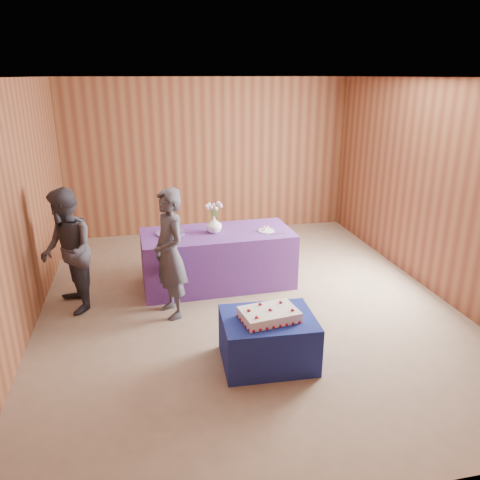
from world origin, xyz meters
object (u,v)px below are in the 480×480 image
object	(u,v)px
cake_table	(268,340)
vase	(214,225)
sheet_cake	(269,315)
guest_right	(67,252)
serving_table	(218,258)
guest_left	(170,254)

from	to	relation	value
cake_table	vase	size ratio (longest dim) A/B	4.15
vase	cake_table	bearing A→B (deg)	-83.49
sheet_cake	guest_right	bearing A→B (deg)	132.69
serving_table	cake_table	bearing A→B (deg)	-86.69
serving_table	vase	bearing A→B (deg)	174.78
cake_table	guest_left	size ratio (longest dim) A/B	0.58
sheet_cake	guest_left	world-z (taller)	guest_left
serving_table	vase	world-z (taller)	vase
vase	guest_right	world-z (taller)	guest_right
vase	guest_left	bearing A→B (deg)	-130.79
sheet_cake	guest_right	size ratio (longest dim) A/B	0.41
cake_table	vase	world-z (taller)	vase
serving_table	guest_left	bearing A→B (deg)	-134.65
vase	guest_left	xyz separation A→B (m)	(-0.64, -0.74, -0.09)
cake_table	sheet_cake	size ratio (longest dim) A/B	1.47
cake_table	vase	bearing A→B (deg)	98.96
sheet_cake	guest_left	size ratio (longest dim) A/B	0.40
vase	guest_left	distance (m)	0.98
vase	guest_right	bearing A→B (deg)	-168.58
guest_right	serving_table	bearing A→B (deg)	82.75
guest_right	cake_table	bearing A→B (deg)	33.88
cake_table	serving_table	bearing A→B (deg)	97.79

